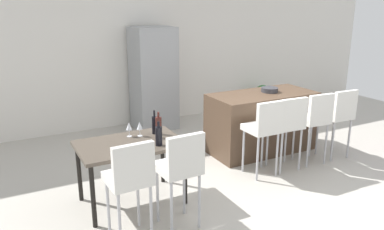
{
  "coord_description": "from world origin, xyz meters",
  "views": [
    {
      "loc": [
        -3.13,
        -3.79,
        2.28
      ],
      "look_at": [
        -0.87,
        0.51,
        0.85
      ],
      "focal_mm": 36.48,
      "sensor_mm": 36.0,
      "label": 1
    }
  ],
  "objects": [
    {
      "name": "fruit_bowl",
      "position": [
        0.67,
        0.86,
        0.96
      ],
      "size": [
        0.26,
        0.26,
        0.07
      ],
      "primitive_type": "cylinder",
      "color": "#333338",
      "rests_on": "kitchen_island"
    },
    {
      "name": "bar_chair_left",
      "position": [
        -0.03,
        0.07,
        0.7
      ],
      "size": [
        0.4,
        0.4,
        1.05
      ],
      "color": "silver",
      "rests_on": "ground_plane"
    },
    {
      "name": "back_wall",
      "position": [
        0.0,
        3.16,
        1.45
      ],
      "size": [
        10.0,
        0.12,
        2.9
      ],
      "primitive_type": "cube",
      "color": "silver",
      "rests_on": "ground_plane"
    },
    {
      "name": "wine_bottle_right",
      "position": [
        -1.48,
        0.18,
        0.87
      ],
      "size": [
        0.07,
        0.07,
        0.31
      ],
      "color": "#471E19",
      "rests_on": "dining_table"
    },
    {
      "name": "kitchen_island",
      "position": [
        0.53,
        0.84,
        0.46
      ],
      "size": [
        1.64,
        0.77,
        0.92
      ],
      "primitive_type": "cube",
      "color": "#4C3828",
      "rests_on": "ground_plane"
    },
    {
      "name": "bar_chair_middle",
      "position": [
        0.37,
        0.07,
        0.7
      ],
      "size": [
        0.42,
        0.42,
        1.05
      ],
      "color": "silver",
      "rests_on": "ground_plane"
    },
    {
      "name": "bar_chair_far",
      "position": [
        1.33,
        0.07,
        0.7
      ],
      "size": [
        0.42,
        0.42,
        1.05
      ],
      "color": "silver",
      "rests_on": "ground_plane"
    },
    {
      "name": "wine_glass_near",
      "position": [
        -1.65,
        0.35,
        0.86
      ],
      "size": [
        0.07,
        0.07,
        0.17
      ],
      "color": "silver",
      "rests_on": "dining_table"
    },
    {
      "name": "refrigerator",
      "position": [
        -0.5,
        2.72,
        0.92
      ],
      "size": [
        0.72,
        0.68,
        1.84
      ],
      "primitive_type": "cube",
      "color": "#939699",
      "rests_on": "ground_plane"
    },
    {
      "name": "potted_plant",
      "position": [
        2.0,
        2.71,
        0.31
      ],
      "size": [
        0.35,
        0.35,
        0.55
      ],
      "color": "#38383D",
      "rests_on": "ground_plane"
    },
    {
      "name": "wine_bottle_middle",
      "position": [
        -1.57,
        -0.04,
        0.85
      ],
      "size": [
        0.08,
        0.08,
        0.28
      ],
      "color": "black",
      "rests_on": "dining_table"
    },
    {
      "name": "dining_table",
      "position": [
        -1.82,
        0.19,
        0.66
      ],
      "size": [
        1.18,
        0.77,
        0.74
      ],
      "color": "#4C4238",
      "rests_on": "ground_plane"
    },
    {
      "name": "ground_plane",
      "position": [
        0.0,
        0.0,
        0.0
      ],
      "size": [
        10.0,
        10.0,
        0.0
      ],
      "primitive_type": "plane",
      "color": "#ADA89E"
    },
    {
      "name": "dining_chair_near",
      "position": [
        -2.09,
        -0.56,
        0.7
      ],
      "size": [
        0.42,
        0.42,
        1.05
      ],
      "color": "silver",
      "rests_on": "ground_plane"
    },
    {
      "name": "wine_glass_far",
      "position": [
        -1.76,
        0.39,
        0.86
      ],
      "size": [
        0.07,
        0.07,
        0.17
      ],
      "color": "silver",
      "rests_on": "dining_table"
    },
    {
      "name": "wine_bottle_left",
      "position": [
        -1.46,
        0.35,
        0.85
      ],
      "size": [
        0.06,
        0.06,
        0.29
      ],
      "color": "black",
      "rests_on": "dining_table"
    },
    {
      "name": "bar_chair_right",
      "position": [
        0.86,
        0.07,
        0.7
      ],
      "size": [
        0.42,
        0.42,
        1.05
      ],
      "color": "silver",
      "rests_on": "ground_plane"
    },
    {
      "name": "dining_chair_far",
      "position": [
        -1.56,
        -0.56,
        0.7
      ],
      "size": [
        0.42,
        0.42,
        1.05
      ],
      "color": "silver",
      "rests_on": "ground_plane"
    }
  ]
}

